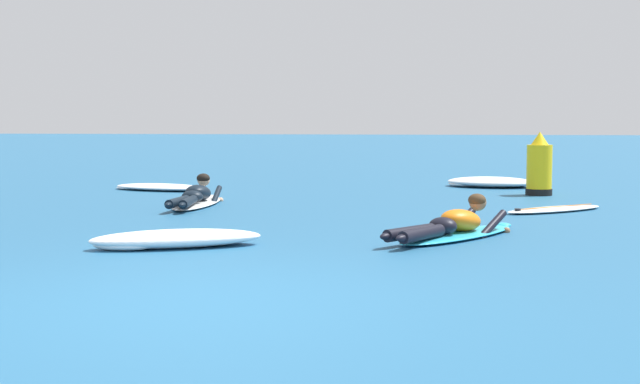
{
  "coord_description": "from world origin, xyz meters",
  "views": [
    {
      "loc": [
        1.87,
        -6.43,
        1.4
      ],
      "look_at": [
        0.17,
        5.82,
        0.35
      ],
      "focal_mm": 48.94,
      "sensor_mm": 36.0,
      "label": 1
    }
  ],
  "objects_px": {
    "surfer_near": "(455,227)",
    "channel_marker_buoy": "(539,169)",
    "surfer_far": "(196,198)",
    "drifting_surfboard": "(554,209)"
  },
  "relations": [
    {
      "from": "surfer_far",
      "to": "channel_marker_buoy",
      "type": "relative_size",
      "value": 2.25
    },
    {
      "from": "surfer_near",
      "to": "surfer_far",
      "type": "height_order",
      "value": "same"
    },
    {
      "from": "surfer_far",
      "to": "channel_marker_buoy",
      "type": "height_order",
      "value": "channel_marker_buoy"
    },
    {
      "from": "surfer_near",
      "to": "surfer_far",
      "type": "relative_size",
      "value": 0.91
    },
    {
      "from": "surfer_far",
      "to": "drifting_surfboard",
      "type": "distance_m",
      "value": 5.58
    },
    {
      "from": "surfer_near",
      "to": "surfer_far",
      "type": "xyz_separation_m",
      "value": [
        -4.05,
        3.25,
        0.0
      ]
    },
    {
      "from": "surfer_far",
      "to": "channel_marker_buoy",
      "type": "bearing_deg",
      "value": 26.12
    },
    {
      "from": "surfer_near",
      "to": "channel_marker_buoy",
      "type": "height_order",
      "value": "channel_marker_buoy"
    },
    {
      "from": "surfer_near",
      "to": "surfer_far",
      "type": "bearing_deg",
      "value": 141.29
    },
    {
      "from": "surfer_near",
      "to": "channel_marker_buoy",
      "type": "xyz_separation_m",
      "value": [
        1.61,
        6.03,
        0.34
      ]
    }
  ]
}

